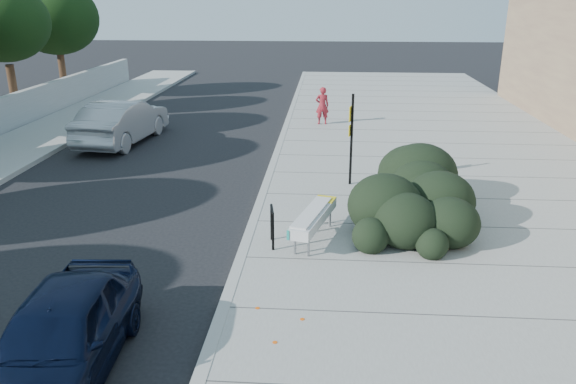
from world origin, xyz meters
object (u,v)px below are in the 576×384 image
(bench, at_px, (314,217))
(bike_rack, at_px, (272,223))
(sign_post, at_px, (351,134))
(sedan_navy, at_px, (60,336))
(wagon_silver, at_px, (122,122))
(pedestrian, at_px, (322,106))
(suv_silver, at_px, (122,116))

(bench, distance_m, bike_rack, 0.95)
(bench, bearing_deg, sign_post, 92.24)
(bench, xyz_separation_m, bike_rack, (-0.89, -0.33, -0.02))
(bike_rack, height_order, sign_post, sign_post)
(bench, bearing_deg, sedan_navy, -110.90)
(bench, bearing_deg, wagon_silver, 145.62)
(sedan_navy, distance_m, pedestrian, 17.16)
(bike_rack, relative_size, wagon_silver, 0.17)
(sedan_navy, bearing_deg, wagon_silver, 102.75)
(suv_silver, bearing_deg, sedan_navy, 111.08)
(bench, relative_size, bike_rack, 2.64)
(bench, relative_size, suv_silver, 0.51)
(bench, height_order, suv_silver, suv_silver)
(bike_rack, bearing_deg, sign_post, 58.29)
(bike_rack, height_order, wagon_silver, wagon_silver)
(sign_post, relative_size, pedestrian, 1.67)
(sedan_navy, bearing_deg, bench, 50.37)
(bike_rack, xyz_separation_m, wagon_silver, (-6.60, 9.16, 0.15))
(sign_post, bearing_deg, pedestrian, 112.85)
(bench, relative_size, sedan_navy, 0.57)
(bench, distance_m, pedestrian, 11.96)
(wagon_silver, distance_m, pedestrian, 8.13)
(sign_post, xyz_separation_m, wagon_silver, (-8.42, 4.82, -0.82))
(sedan_navy, relative_size, wagon_silver, 0.80)
(wagon_silver, height_order, pedestrian, pedestrian)
(bench, bearing_deg, pedestrian, 105.24)
(bench, relative_size, wagon_silver, 0.46)
(bike_rack, bearing_deg, wagon_silver, 116.81)
(sign_post, bearing_deg, sedan_navy, -100.50)
(wagon_silver, bearing_deg, bench, 136.56)
(bench, distance_m, wagon_silver, 11.57)
(suv_silver, bearing_deg, sign_post, 147.53)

